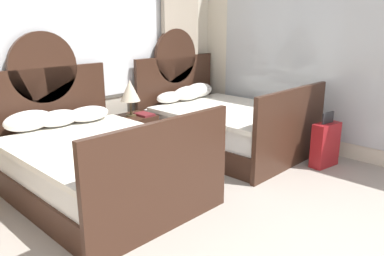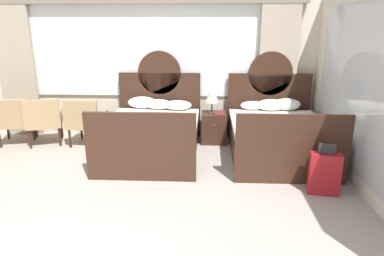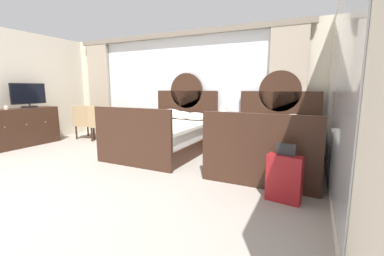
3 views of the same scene
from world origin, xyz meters
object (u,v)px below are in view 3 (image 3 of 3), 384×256
at_px(armchair_by_window_left, 128,123).
at_px(tv_flatscreen, 29,95).
at_px(book_on_nightstand, 227,125).
at_px(suitcase_on_floor, 284,178).
at_px(bed_near_window, 166,135).
at_px(cup_on_dresser, 6,107).
at_px(nightstand_between_beds, 224,138).
at_px(bed_near_mirror, 270,145).
at_px(dresser_minibar, 20,128).
at_px(armchair_by_window_centre, 104,121).
at_px(table_lamp_on_nightstand, 223,109).
at_px(armchair_by_window_right, 88,120).

bearing_deg(armchair_by_window_left, tv_flatscreen, -150.79).
xyz_separation_m(book_on_nightstand, suitcase_on_floor, (1.36, -1.98, -0.30)).
xyz_separation_m(bed_near_window, cup_on_dresser, (-3.28, -1.28, 0.56)).
relative_size(tv_flatscreen, armchair_by_window_left, 0.91).
bearing_deg(cup_on_dresser, nightstand_between_beds, 24.19).
bearing_deg(book_on_nightstand, bed_near_mirror, -30.88).
relative_size(dresser_minibar, suitcase_on_floor, 2.30).
relative_size(nightstand_between_beds, book_on_nightstand, 2.22).
xyz_separation_m(nightstand_between_beds, dresser_minibar, (-4.42, -1.67, 0.16)).
bearing_deg(suitcase_on_floor, bed_near_window, 151.09).
distance_m(bed_near_window, armchair_by_window_centre, 2.16).
relative_size(nightstand_between_beds, tv_flatscreen, 0.71).
distance_m(armchair_by_window_centre, suitcase_on_floor, 4.97).
relative_size(armchair_by_window_left, armchair_by_window_centre, 1.00).
height_order(bed_near_window, armchair_by_window_centre, bed_near_window).
bearing_deg(table_lamp_on_nightstand, tv_flatscreen, -161.71).
bearing_deg(tv_flatscreen, dresser_minibar, -96.03).
bearing_deg(bed_near_window, nightstand_between_beds, 32.40).
bearing_deg(bed_near_window, armchair_by_window_right, 171.82).
height_order(table_lamp_on_nightstand, armchair_by_window_left, table_lamp_on_nightstand).
xyz_separation_m(dresser_minibar, armchair_by_window_left, (2.03, 1.38, 0.05)).
distance_m(bed_near_window, armchair_by_window_left, 1.38).
bearing_deg(armchair_by_window_centre, book_on_nightstand, 3.46).
bearing_deg(tv_flatscreen, cup_on_dresser, -85.81).
relative_size(dresser_minibar, tv_flatscreen, 2.03).
bearing_deg(book_on_nightstand, nightstand_between_beds, 134.64).
bearing_deg(bed_near_mirror, book_on_nightstand, 149.12).
bearing_deg(book_on_nightstand, dresser_minibar, -160.71).
bearing_deg(bed_near_mirror, nightstand_between_beds, 147.64).
relative_size(nightstand_between_beds, armchair_by_window_left, 0.64).
bearing_deg(armchair_by_window_centre, bed_near_mirror, -5.19).
bearing_deg(dresser_minibar, nightstand_between_beds, 20.74).
distance_m(nightstand_between_beds, table_lamp_on_nightstand, 0.63).
relative_size(book_on_nightstand, cup_on_dresser, 2.39).
height_order(book_on_nightstand, armchair_by_window_right, armchair_by_window_right).
relative_size(dresser_minibar, armchair_by_window_left, 1.83).
bearing_deg(cup_on_dresser, tv_flatscreen, 94.19).
bearing_deg(bed_near_mirror, cup_on_dresser, -166.76).
distance_m(table_lamp_on_nightstand, book_on_nightstand, 0.37).
bearing_deg(bed_near_window, armchair_by_window_centre, 169.66).
xyz_separation_m(cup_on_dresser, armchair_by_window_centre, (1.17, 1.66, -0.44)).
xyz_separation_m(dresser_minibar, armchair_by_window_centre, (1.23, 1.38, 0.05)).
distance_m(bed_near_mirror, tv_flatscreen, 5.57).
bearing_deg(nightstand_between_beds, book_on_nightstand, -45.36).
xyz_separation_m(bed_near_mirror, table_lamp_on_nightstand, (-1.12, 0.70, 0.54)).
distance_m(bed_near_window, table_lamp_on_nightstand, 1.35).
distance_m(dresser_minibar, tv_flatscreen, 0.78).
bearing_deg(suitcase_on_floor, dresser_minibar, 176.14).
xyz_separation_m(table_lamp_on_nightstand, armchair_by_window_left, (-2.35, -0.32, -0.42)).
distance_m(bed_near_mirror, armchair_by_window_right, 4.83).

